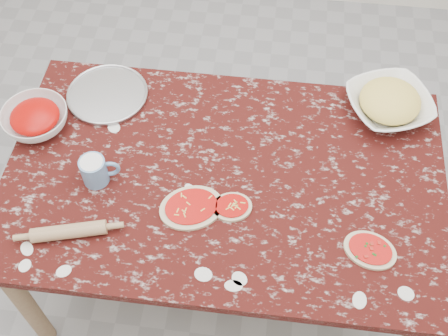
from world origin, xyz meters
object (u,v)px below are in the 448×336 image
(cheese_bowl, at_px, (389,105))
(rolling_pin, at_px, (69,231))
(pizza_tray, at_px, (108,95))
(flour_mug, at_px, (95,170))
(sauce_bowl, at_px, (36,119))
(worktable, at_px, (224,188))

(cheese_bowl, bearing_deg, rolling_pin, -147.50)
(pizza_tray, relative_size, flour_mug, 2.30)
(cheese_bowl, bearing_deg, sauce_bowl, -169.80)
(sauce_bowl, height_order, flour_mug, flour_mug)
(sauce_bowl, bearing_deg, pizza_tray, 38.98)
(pizza_tray, relative_size, sauce_bowl, 1.26)
(pizza_tray, bearing_deg, sauce_bowl, -141.02)
(cheese_bowl, relative_size, rolling_pin, 1.26)
(rolling_pin, bearing_deg, flour_mug, 81.24)
(flour_mug, relative_size, rolling_pin, 0.55)
(pizza_tray, height_order, sauce_bowl, sauce_bowl)
(pizza_tray, distance_m, sauce_bowl, 0.30)
(cheese_bowl, height_order, flour_mug, flour_mug)
(sauce_bowl, bearing_deg, cheese_bowl, 10.20)
(pizza_tray, bearing_deg, worktable, -32.79)
(rolling_pin, bearing_deg, worktable, 32.05)
(sauce_bowl, bearing_deg, worktable, -11.09)
(worktable, bearing_deg, flour_mug, -171.04)
(worktable, bearing_deg, cheese_bowl, 32.87)
(rolling_pin, bearing_deg, sauce_bowl, 119.55)
(sauce_bowl, distance_m, cheese_bowl, 1.36)
(flour_mug, bearing_deg, pizza_tray, 98.84)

